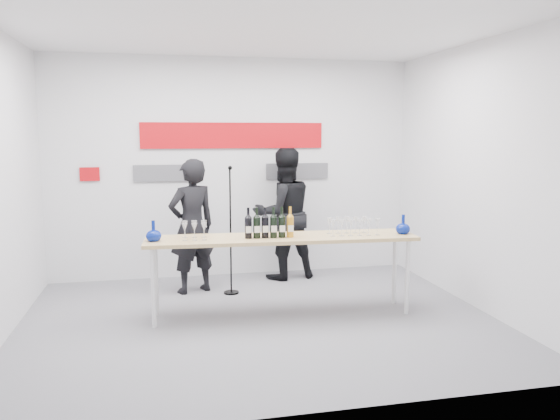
{
  "coord_description": "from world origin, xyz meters",
  "views": [
    {
      "loc": [
        -0.98,
        -5.52,
        1.98
      ],
      "look_at": [
        0.27,
        0.24,
        1.15
      ],
      "focal_mm": 35.0,
      "sensor_mm": 36.0,
      "label": 1
    }
  ],
  "objects": [
    {
      "name": "wine_bottles",
      "position": [
        0.13,
        0.1,
        1.04
      ],
      "size": [
        0.53,
        0.11,
        0.33
      ],
      "rotation": [
        0.0,
        0.0,
        -0.06
      ],
      "color": "black",
      "rests_on": "tasting_table"
    },
    {
      "name": "signage",
      "position": [
        -0.06,
        1.97,
        1.81
      ],
      "size": [
        3.38,
        0.02,
        0.79
      ],
      "color": "#B9070E",
      "rests_on": "back_wall"
    },
    {
      "name": "presenter_right",
      "position": [
        0.63,
        1.65,
        0.89
      ],
      "size": [
        0.98,
        0.82,
        1.79
      ],
      "primitive_type": "imported",
      "rotation": [
        0.0,
        0.0,
        3.32
      ],
      "color": "black",
      "rests_on": "ground"
    },
    {
      "name": "ground",
      "position": [
        0.0,
        0.0,
        0.0
      ],
      "size": [
        5.0,
        5.0,
        0.0
      ],
      "primitive_type": "plane",
      "color": "slate",
      "rests_on": "ground"
    },
    {
      "name": "decanter_left",
      "position": [
        -1.08,
        0.17,
        0.98
      ],
      "size": [
        0.16,
        0.16,
        0.21
      ],
      "primitive_type": null,
      "color": "navy",
      "rests_on": "tasting_table"
    },
    {
      "name": "decanter_right",
      "position": [
        1.62,
        0.01,
        0.98
      ],
      "size": [
        0.16,
        0.16,
        0.21
      ],
      "primitive_type": null,
      "color": "navy",
      "rests_on": "tasting_table"
    },
    {
      "name": "glasses_left",
      "position": [
        -0.66,
        0.2,
        0.97
      ],
      "size": [
        0.27,
        0.24,
        0.18
      ],
      "color": "silver",
      "rests_on": "tasting_table"
    },
    {
      "name": "glasses_right",
      "position": [
        1.04,
        0.09,
        0.97
      ],
      "size": [
        0.56,
        0.25,
        0.18
      ],
      "color": "silver",
      "rests_on": "tasting_table"
    },
    {
      "name": "back_wall",
      "position": [
        0.0,
        2.0,
        1.5
      ],
      "size": [
        5.0,
        0.04,
        3.0
      ],
      "primitive_type": "cube",
      "color": "silver",
      "rests_on": "ground"
    },
    {
      "name": "presenter_left",
      "position": [
        -0.63,
        1.22,
        0.84
      ],
      "size": [
        0.72,
        0.61,
        1.67
      ],
      "primitive_type": "imported",
      "rotation": [
        0.0,
        0.0,
        3.54
      ],
      "color": "black",
      "rests_on": "ground"
    },
    {
      "name": "tasting_table",
      "position": [
        0.27,
        0.14,
        0.81
      ],
      "size": [
        2.95,
        0.76,
        0.88
      ],
      "rotation": [
        0.0,
        0.0,
        -0.06
      ],
      "color": "#D5B972",
      "rests_on": "ground"
    },
    {
      "name": "mic_stand",
      "position": [
        -0.17,
        1.05,
        0.49
      ],
      "size": [
        0.19,
        0.19,
        1.59
      ],
      "rotation": [
        0.0,
        0.0,
        -0.36
      ],
      "color": "black",
      "rests_on": "ground"
    }
  ]
}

